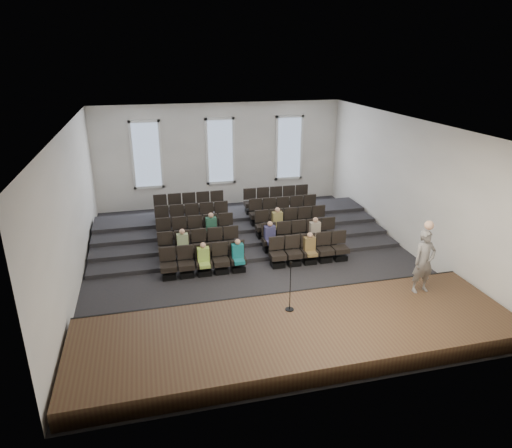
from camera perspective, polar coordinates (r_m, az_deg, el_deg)
The scene contains 14 objects.
ground at distance 16.85m, azimuth -0.24°, elevation -4.70°, with size 14.00×14.00×0.00m, color black.
ceiling at distance 15.38m, azimuth -0.27°, elevation 12.42°, with size 12.00×14.00×0.02m, color white.
wall_back at distance 22.60m, azimuth -4.49°, elevation 8.58°, with size 12.00×0.04×5.00m, color white.
wall_front at distance 9.77m, azimuth 9.58°, elevation -8.57°, with size 12.00×0.04×5.00m, color white.
wall_left at distance 15.72m, azimuth -22.11°, elevation 1.63°, with size 0.04×14.00×5.00m, color white.
wall_right at distance 18.25m, azimuth 18.51°, elevation 4.62°, with size 0.04×14.00×5.00m, color white.
stage at distance 12.47m, azimuth 5.44°, elevation -13.45°, with size 11.80×3.60×0.50m, color #45311D.
stage_lip at distance 13.89m, azimuth 3.04°, elevation -9.49°, with size 11.80×0.06×0.52m, color black.
risers at distance 19.62m, azimuth -2.42°, elevation -0.31°, with size 11.80×4.80×0.60m.
seating_rows at distance 17.95m, azimuth -1.40°, elevation -0.68°, with size 6.80×4.70×1.67m.
windows at distance 22.49m, azimuth -4.47°, elevation 9.05°, with size 8.44×0.10×3.24m.
audience at distance 16.80m, azimuth -0.50°, elevation -1.74°, with size 5.45×2.64×1.10m.
speaker at distance 14.29m, azimuth 20.25°, elevation -4.42°, with size 0.71×0.46×1.94m, color slate.
mic_stand at distance 12.74m, azimuth 4.26°, elevation -8.92°, with size 0.25×0.25×1.49m.
Camera 1 is at (-3.57, -14.79, 7.24)m, focal length 32.00 mm.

